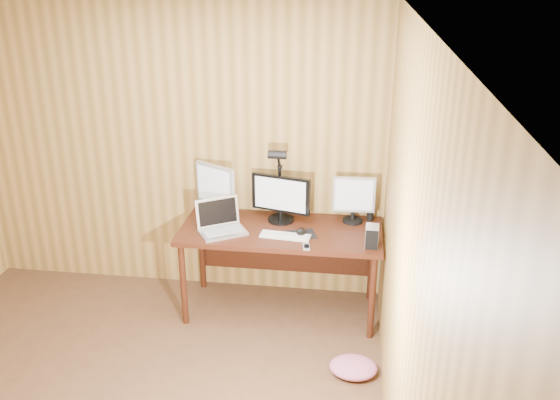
% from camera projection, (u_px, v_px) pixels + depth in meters
% --- Properties ---
extents(room_shell, '(4.00, 4.00, 4.00)m').
position_uv_depth(room_shell, '(67.00, 263.00, 3.14)').
color(room_shell, brown).
rests_on(room_shell, ground).
extents(desk, '(1.60, 0.70, 0.75)m').
position_uv_depth(desk, '(282.00, 239.00, 4.82)').
color(desk, '#3A170C').
rests_on(desk, floor).
extents(monitor_center, '(0.49, 0.22, 0.39)m').
position_uv_depth(monitor_center, '(281.00, 198.00, 4.78)').
color(monitor_center, black).
rests_on(monitor_center, desk).
extents(monitor_left, '(0.36, 0.23, 0.44)m').
position_uv_depth(monitor_left, '(215.00, 189.00, 4.87)').
color(monitor_left, black).
rests_on(monitor_left, desk).
extents(monitor_right, '(0.34, 0.16, 0.39)m').
position_uv_depth(monitor_right, '(354.00, 198.00, 4.76)').
color(monitor_right, black).
rests_on(monitor_right, desk).
extents(laptop, '(0.44, 0.41, 0.25)m').
position_uv_depth(laptop, '(221.00, 223.00, 4.66)').
color(laptop, silver).
rests_on(laptop, desk).
extents(keyboard, '(0.40, 0.16, 0.02)m').
position_uv_depth(keyboard, '(285.00, 236.00, 4.57)').
color(keyboard, silver).
rests_on(keyboard, desk).
extents(mousepad, '(0.27, 0.24, 0.00)m').
position_uv_depth(mousepad, '(301.00, 234.00, 4.61)').
color(mousepad, black).
rests_on(mousepad, desk).
extents(mouse, '(0.12, 0.14, 0.04)m').
position_uv_depth(mouse, '(301.00, 232.00, 4.60)').
color(mouse, black).
rests_on(mouse, mousepad).
extents(hard_drive, '(0.10, 0.15, 0.16)m').
position_uv_depth(hard_drive, '(372.00, 236.00, 4.41)').
color(hard_drive, silver).
rests_on(hard_drive, desk).
extents(phone, '(0.06, 0.11, 0.01)m').
position_uv_depth(phone, '(306.00, 247.00, 4.40)').
color(phone, silver).
rests_on(phone, desk).
extents(speaker, '(0.05, 0.05, 0.13)m').
position_uv_depth(speaker, '(370.00, 213.00, 4.84)').
color(speaker, black).
rests_on(speaker, desk).
extents(desk_lamp, '(0.15, 0.21, 0.64)m').
position_uv_depth(desk_lamp, '(278.00, 172.00, 4.77)').
color(desk_lamp, black).
rests_on(desk_lamp, desk).
extents(fabric_pile, '(0.41, 0.36, 0.11)m').
position_uv_depth(fabric_pile, '(353.00, 367.00, 4.20)').
color(fabric_pile, '#C35E84').
rests_on(fabric_pile, floor).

